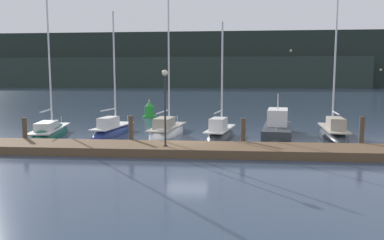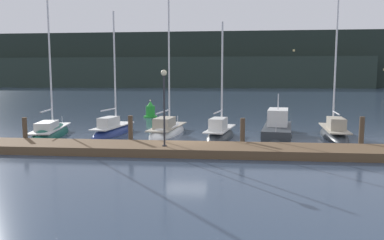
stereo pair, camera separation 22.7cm
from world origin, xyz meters
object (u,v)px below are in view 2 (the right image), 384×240
Objects in this scene: sailboat_berth_6 at (334,134)px; channel_buoy at (150,111)px; sailboat_berth_1 at (51,135)px; sailboat_berth_4 at (220,136)px; sailboat_berth_3 at (167,132)px; dock_lamppost at (164,96)px; sailboat_berth_2 at (113,132)px; motorboat_berth_5 at (277,132)px.

channel_buoy is (-15.33, 11.03, 0.48)m from sailboat_berth_6.
sailboat_berth_1 is 11.91m from sailboat_berth_4.
channel_buoy is at bearing 108.23° from sailboat_berth_3.
sailboat_berth_1 is 1.26× the size of sailboat_berth_4.
dock_lamppost is (-10.73, -7.02, 2.99)m from sailboat_berth_6.
sailboat_berth_4 is (11.91, 0.04, 0.06)m from sailboat_berth_1.
sailboat_berth_4 is at bearing -9.52° from sailboat_berth_2.
sailboat_berth_3 is at bearing 154.46° from sailboat_berth_4.
sailboat_berth_1 reaches higher than sailboat_berth_2.
sailboat_berth_3 is (8.01, 1.90, 0.03)m from sailboat_berth_1.
sailboat_berth_3 reaches higher than channel_buoy.
sailboat_berth_3 is 1.50× the size of motorboat_berth_5.
sailboat_berth_3 is 1.27× the size of sailboat_berth_4.
sailboat_berth_1 is 19.86m from sailboat_berth_6.
sailboat_berth_4 is 4.69× the size of channel_buoy.
sailboat_berth_1 is 1.01× the size of sailboat_berth_6.
sailboat_berth_2 is 11.84m from motorboat_berth_5.
sailboat_berth_1 is at bearing -179.81° from sailboat_berth_4.
motorboat_berth_5 is 3.87m from sailboat_berth_6.
sailboat_berth_1 is at bearing -166.63° from sailboat_berth_3.
sailboat_berth_2 is 7.94m from sailboat_berth_4.
motorboat_berth_5 is at bearing 1.60° from sailboat_berth_2.
channel_buoy is (0.37, 11.33, 0.51)m from sailboat_berth_2.
motorboat_berth_5 is at bearing 179.63° from sailboat_berth_6.
sailboat_berth_2 is at bearing 18.30° from sailboat_berth_1.
channel_buoy is at bearing 136.17° from motorboat_berth_5.
motorboat_berth_5 is 10.24m from dock_lamppost.
sailboat_berth_6 is 2.60× the size of dock_lamppost.
channel_buoy is (-7.45, 12.64, 0.50)m from sailboat_berth_4.
sailboat_berth_4 is at bearing 62.21° from dock_lamppost.
sailboat_berth_2 is 1.12× the size of sailboat_berth_4.
dock_lamppost is at bearing -81.74° from sailboat_berth_3.
sailboat_berth_3 is at bearing -71.77° from channel_buoy.
sailboat_berth_1 reaches higher than dock_lamppost.
sailboat_berth_2 is 5.24× the size of channel_buoy.
sailboat_berth_6 is (11.78, -0.25, 0.06)m from sailboat_berth_3.
sailboat_berth_6 is 13.17m from dock_lamppost.
sailboat_berth_1 is 10.97m from dock_lamppost.
dock_lamppost reaches higher than motorboat_berth_5.
sailboat_berth_1 is at bearing 149.37° from dock_lamppost.
sailboat_berth_4 is at bearing -59.48° from channel_buoy.
sailboat_berth_2 reaches higher than channel_buoy.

